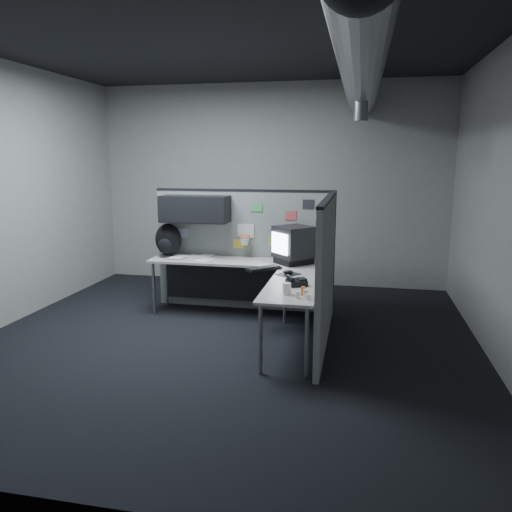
% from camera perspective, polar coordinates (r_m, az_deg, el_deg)
% --- Properties ---
extents(room, '(5.62, 5.62, 3.22)m').
position_cam_1_polar(room, '(5.25, 2.22, 11.77)').
color(room, black).
rests_on(room, ground).
extents(partition_back, '(2.44, 0.42, 1.63)m').
position_cam_1_polar(partition_back, '(6.71, -2.93, 2.21)').
color(partition_back, gray).
rests_on(partition_back, ground).
extents(partition_right, '(0.07, 2.23, 1.63)m').
position_cam_1_polar(partition_right, '(5.54, 8.05, -1.69)').
color(partition_right, gray).
rests_on(partition_right, ground).
extents(desk, '(2.31, 2.11, 0.73)m').
position_cam_1_polar(desk, '(6.18, -0.55, -2.17)').
color(desk, '#B3ADA1').
rests_on(desk, ground).
extents(monitor, '(0.58, 0.58, 0.47)m').
position_cam_1_polar(monitor, '(6.26, 4.34, 1.33)').
color(monitor, black).
rests_on(monitor, desk).
extents(keyboard, '(0.41, 0.41, 0.04)m').
position_cam_1_polar(keyboard, '(5.91, 0.88, -1.45)').
color(keyboard, black).
rests_on(keyboard, desk).
extents(mouse, '(0.30, 0.32, 0.05)m').
position_cam_1_polar(mouse, '(5.70, 3.71, -1.94)').
color(mouse, black).
rests_on(mouse, desk).
extents(phone, '(0.26, 0.27, 0.10)m').
position_cam_1_polar(phone, '(5.24, 4.61, -2.95)').
color(phone, black).
rests_on(phone, desk).
extents(bottles, '(0.14, 0.18, 0.09)m').
position_cam_1_polar(bottles, '(4.79, 5.44, -4.29)').
color(bottles, silver).
rests_on(bottles, desk).
extents(cup, '(0.09, 0.09, 0.11)m').
position_cam_1_polar(cup, '(4.87, 3.54, -3.76)').
color(cup, silver).
rests_on(cup, desk).
extents(papers, '(0.69, 0.51, 0.01)m').
position_cam_1_polar(papers, '(6.73, -7.42, -0.09)').
color(papers, white).
rests_on(papers, desk).
extents(backpack, '(0.42, 0.41, 0.44)m').
position_cam_1_polar(backpack, '(6.83, -10.02, 1.78)').
color(backpack, black).
rests_on(backpack, desk).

